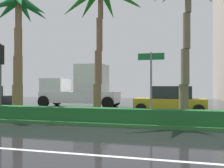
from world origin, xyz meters
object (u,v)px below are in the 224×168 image
(traffic_signal_median_left, at_px, (0,67))
(palm_tree_mid_left, at_px, (19,19))
(palm_tree_centre_left, at_px, (101,1))
(street_name_sign, at_px, (151,78))
(car_in_traffic_second, at_px, (170,100))
(box_truck_lead, at_px, (81,88))

(traffic_signal_median_left, bearing_deg, palm_tree_mid_left, 101.43)
(palm_tree_centre_left, height_order, traffic_signal_median_left, palm_tree_centre_left)
(street_name_sign, bearing_deg, car_in_traffic_second, 82.34)
(car_in_traffic_second, bearing_deg, palm_tree_centre_left, 46.29)
(palm_tree_centre_left, distance_m, traffic_signal_median_left, 6.11)
(box_truck_lead, bearing_deg, palm_tree_mid_left, 77.78)
(palm_tree_mid_left, height_order, car_in_traffic_second, palm_tree_mid_left)
(traffic_signal_median_left, height_order, box_truck_lead, traffic_signal_median_left)
(box_truck_lead, xyz_separation_m, car_in_traffic_second, (7.25, -3.31, -0.72))
(street_name_sign, distance_m, car_in_traffic_second, 5.47)
(car_in_traffic_second, bearing_deg, traffic_signal_median_left, 32.39)
(street_name_sign, relative_size, car_in_traffic_second, 0.70)
(street_name_sign, height_order, box_truck_lead, box_truck_lead)
(box_truck_lead, bearing_deg, car_in_traffic_second, 155.45)
(palm_tree_mid_left, bearing_deg, car_in_traffic_second, 19.73)
(palm_tree_centre_left, height_order, street_name_sign, palm_tree_centre_left)
(car_in_traffic_second, bearing_deg, box_truck_lead, -24.55)
(palm_tree_centre_left, relative_size, street_name_sign, 2.45)
(palm_tree_centre_left, xyz_separation_m, traffic_signal_median_left, (-4.79, -1.64, -3.42))
(palm_tree_mid_left, distance_m, palm_tree_centre_left, 5.26)
(palm_tree_mid_left, xyz_separation_m, traffic_signal_median_left, (0.43, -2.11, -2.96))
(palm_tree_mid_left, bearing_deg, box_truck_lead, 77.78)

